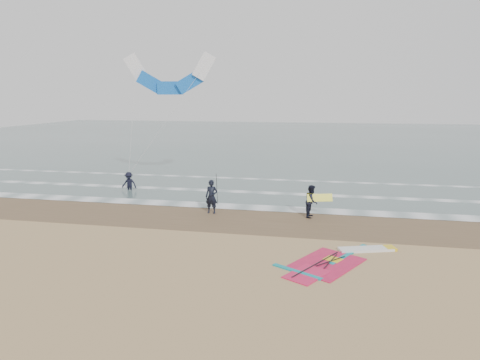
% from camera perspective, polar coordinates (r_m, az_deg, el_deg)
% --- Properties ---
extents(ground, '(120.00, 120.00, 0.00)m').
position_cam_1_polar(ground, '(16.12, -1.26, -11.18)').
color(ground, tan).
rests_on(ground, ground).
extents(sea_water, '(120.00, 80.00, 0.02)m').
position_cam_1_polar(sea_water, '(62.94, 8.23, 5.43)').
color(sea_water, '#47605E').
rests_on(sea_water, ground).
extents(wet_sand_band, '(120.00, 5.00, 0.01)m').
position_cam_1_polar(wet_sand_band, '(21.69, 2.17, -5.26)').
color(wet_sand_band, brown).
rests_on(wet_sand_band, ground).
extents(foam_waterline, '(120.00, 9.15, 0.02)m').
position_cam_1_polar(foam_waterline, '(25.94, 3.71, -2.49)').
color(foam_waterline, white).
rests_on(foam_waterline, ground).
extents(windsurf_rig, '(4.75, 4.50, 0.11)m').
position_cam_1_polar(windsurf_rig, '(16.88, 12.98, -10.32)').
color(windsurf_rig, white).
rests_on(windsurf_rig, ground).
extents(person_standing, '(0.68, 0.47, 1.80)m').
position_cam_1_polar(person_standing, '(22.63, -3.82, -2.24)').
color(person_standing, black).
rests_on(person_standing, ground).
extents(person_walking, '(0.74, 0.89, 1.67)m').
position_cam_1_polar(person_walking, '(22.21, 9.53, -2.80)').
color(person_walking, black).
rests_on(person_walking, ground).
extents(person_wading, '(1.03, 0.60, 1.57)m').
position_cam_1_polar(person_wading, '(29.07, -14.60, 0.18)').
color(person_wading, black).
rests_on(person_wading, ground).
extents(held_pole, '(0.17, 0.86, 1.82)m').
position_cam_1_polar(held_pole, '(22.47, -3.09, -1.23)').
color(held_pole, black).
rests_on(held_pole, ground).
extents(carried_kiteboard, '(1.30, 0.51, 0.39)m').
position_cam_1_polar(carried_kiteboard, '(22.06, 10.58, -2.34)').
color(carried_kiteboard, yellow).
rests_on(carried_kiteboard, ground).
extents(surf_kite, '(6.42, 2.58, 8.01)m').
position_cam_1_polar(surf_kite, '(29.87, -9.38, 13.34)').
color(surf_kite, white).
rests_on(surf_kite, ground).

